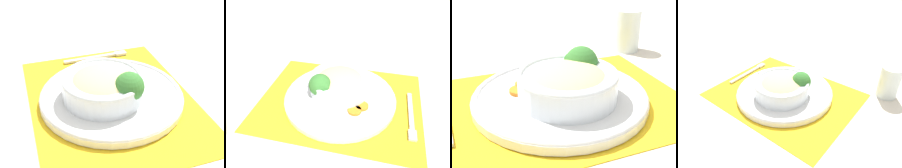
% 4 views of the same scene
% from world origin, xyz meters
% --- Properties ---
extents(ground_plane, '(4.00, 4.00, 0.00)m').
position_xyz_m(ground_plane, '(0.00, 0.00, 0.00)').
color(ground_plane, beige).
extents(placemat, '(0.51, 0.42, 0.00)m').
position_xyz_m(placemat, '(0.00, 0.00, 0.00)').
color(placemat, yellow).
rests_on(placemat, ground_plane).
extents(plate, '(0.33, 0.33, 0.02)m').
position_xyz_m(plate, '(0.00, 0.00, 0.02)').
color(plate, silver).
rests_on(plate, placemat).
extents(bowl, '(0.18, 0.18, 0.06)m').
position_xyz_m(bowl, '(0.01, -0.02, 0.05)').
color(bowl, silver).
rests_on(bowl, plate).
extents(broccoli_floret, '(0.06, 0.06, 0.08)m').
position_xyz_m(broccoli_floret, '(0.05, 0.03, 0.07)').
color(broccoli_floret, '#84AD5B').
rests_on(broccoli_floret, plate).
extents(carrot_slice_near, '(0.04, 0.04, 0.01)m').
position_xyz_m(carrot_slice_near, '(-0.06, 0.05, 0.02)').
color(carrot_slice_near, orange).
rests_on(carrot_slice_near, plate).
extents(carrot_slice_middle, '(0.04, 0.04, 0.01)m').
position_xyz_m(carrot_slice_middle, '(-0.07, 0.03, 0.02)').
color(carrot_slice_middle, orange).
rests_on(carrot_slice_middle, plate).
extents(fork, '(0.04, 0.18, 0.01)m').
position_xyz_m(fork, '(-0.21, 0.01, 0.01)').
color(fork, '#B7B7BC').
rests_on(fork, placemat).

